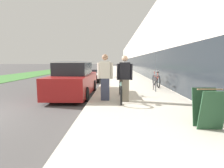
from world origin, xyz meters
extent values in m
cube|color=#BCB5A5|center=(5.51, 21.00, 0.07)|extent=(3.90, 70.00, 0.14)
cube|color=beige|center=(12.51, 29.00, 2.99)|extent=(10.00, 70.00, 5.99)
cube|color=#1E2328|center=(7.55, 29.00, 1.25)|extent=(0.10, 63.00, 2.20)
cube|color=#3D7533|center=(-6.40, 25.00, 0.01)|extent=(4.88, 70.00, 0.03)
torus|color=black|center=(4.78, 2.96, 0.47)|extent=(0.05, 0.66, 0.66)
torus|color=black|center=(4.78, 1.10, 0.47)|extent=(0.05, 0.66, 0.66)
cylinder|color=#7AD1C6|center=(4.78, 2.03, 0.67)|extent=(0.04, 1.58, 0.04)
cylinder|color=#7AD1C6|center=(4.78, 1.66, 0.58)|extent=(0.04, 0.94, 0.31)
cylinder|color=#7AD1C6|center=(4.78, 1.44, 0.81)|extent=(0.03, 0.03, 0.27)
cube|color=black|center=(4.78, 1.44, 0.95)|extent=(0.11, 0.22, 0.05)
cylinder|color=#7AD1C6|center=(4.78, 2.81, 0.82)|extent=(0.03, 0.03, 0.29)
cylinder|color=silver|center=(4.78, 2.81, 0.96)|extent=(0.52, 0.03, 0.03)
cube|color=#756B5B|center=(4.92, 1.70, 0.56)|extent=(0.32, 0.23, 0.83)
cube|color=black|center=(4.92, 1.70, 1.29)|extent=(0.39, 0.23, 0.63)
cylinder|color=black|center=(4.68, 1.70, 1.25)|extent=(0.10, 0.10, 0.60)
cylinder|color=black|center=(5.16, 1.70, 1.25)|extent=(0.10, 0.10, 0.60)
sphere|color=tan|center=(4.92, 1.70, 1.75)|extent=(0.23, 0.23, 0.23)
cube|color=#33384C|center=(4.18, 1.89, 0.57)|extent=(0.33, 0.24, 0.85)
cube|color=beige|center=(4.18, 1.89, 1.32)|extent=(0.40, 0.24, 0.65)
cylinder|color=beige|center=(3.93, 1.89, 1.28)|extent=(0.10, 0.10, 0.62)
cylinder|color=beige|center=(4.43, 1.89, 1.28)|extent=(0.10, 0.10, 0.62)
sphere|color=#936B51|center=(4.18, 1.89, 1.79)|extent=(0.23, 0.23, 0.23)
cylinder|color=#4C4C51|center=(6.58, 3.85, 0.55)|extent=(0.05, 0.05, 0.82)
cylinder|color=#4C4C51|center=(6.58, 4.40, 0.55)|extent=(0.05, 0.05, 0.82)
cylinder|color=#4C4C51|center=(6.58, 4.12, 0.96)|extent=(0.05, 0.55, 0.05)
torus|color=black|center=(7.01, 6.23, 0.50)|extent=(0.06, 0.73, 0.73)
torus|color=black|center=(7.01, 5.09, 0.50)|extent=(0.06, 0.73, 0.73)
cylinder|color=red|center=(7.01, 5.66, 0.72)|extent=(0.04, 0.97, 0.04)
cylinder|color=red|center=(7.01, 5.43, 0.62)|extent=(0.04, 0.59, 0.33)
cylinder|color=red|center=(7.01, 5.30, 0.87)|extent=(0.03, 0.03, 0.30)
cube|color=black|center=(7.01, 5.30, 1.02)|extent=(0.11, 0.22, 0.05)
cylinder|color=red|center=(7.01, 6.14, 0.88)|extent=(0.03, 0.03, 0.32)
cylinder|color=silver|center=(7.01, 6.14, 1.04)|extent=(0.52, 0.03, 0.03)
cube|color=#23472D|center=(6.67, -1.13, 0.58)|extent=(0.56, 0.20, 0.89)
cube|color=#23472D|center=(6.67, -0.77, 0.58)|extent=(0.56, 0.20, 0.89)
cylinder|color=#93704C|center=(6.67, -0.95, 1.02)|extent=(0.56, 0.03, 0.03)
cube|color=maroon|center=(2.59, 3.49, 0.58)|extent=(1.66, 4.33, 0.87)
cube|color=#1E2328|center=(2.59, 3.49, 1.30)|extent=(1.43, 2.16, 0.56)
cylinder|color=silver|center=(2.59, 3.97, 1.63)|extent=(1.78, 0.04, 0.04)
cylinder|color=silver|center=(2.59, 3.01, 1.63)|extent=(1.78, 0.04, 0.04)
cylinder|color=black|center=(1.82, 4.79, 0.30)|extent=(0.22, 0.60, 0.60)
cylinder|color=black|center=(3.35, 4.79, 0.30)|extent=(0.22, 0.60, 0.60)
cylinder|color=black|center=(1.82, 2.19, 0.30)|extent=(0.22, 0.60, 0.60)
cylinder|color=black|center=(3.35, 2.19, 0.30)|extent=(0.22, 0.60, 0.60)
ellipsoid|color=white|center=(2.44, 9.67, 0.41)|extent=(1.65, 4.08, 0.55)
cube|color=#1E2328|center=(2.44, 10.18, 0.81)|extent=(1.16, 0.04, 0.26)
cylinder|color=black|center=(1.67, 10.85, 0.30)|extent=(0.22, 0.60, 0.60)
cylinder|color=black|center=(3.22, 10.85, 0.30)|extent=(0.22, 0.60, 0.60)
cylinder|color=black|center=(1.67, 8.49, 0.30)|extent=(0.22, 0.60, 0.60)
cylinder|color=black|center=(3.22, 8.49, 0.30)|extent=(0.22, 0.60, 0.60)
camera|label=1|loc=(4.59, -4.79, 1.63)|focal=28.00mm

